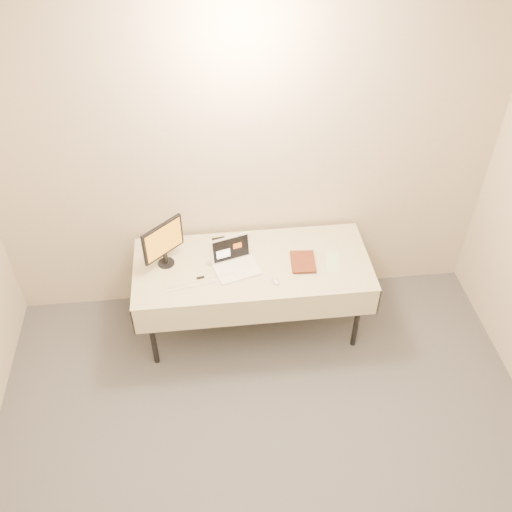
{
  "coord_description": "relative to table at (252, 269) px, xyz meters",
  "views": [
    {
      "loc": [
        -0.34,
        -1.23,
        3.76
      ],
      "look_at": [
        0.02,
        1.99,
        0.86
      ],
      "focal_mm": 40.0,
      "sensor_mm": 36.0,
      "label": 1
    }
  ],
  "objects": [
    {
      "name": "back_wall",
      "position": [
        0.0,
        0.45,
        0.67
      ],
      "size": [
        4.0,
        0.1,
        2.7
      ],
      "primitive_type": "cube",
      "color": "beige",
      "rests_on": "ground"
    },
    {
      "name": "table",
      "position": [
        0.0,
        0.0,
        0.0
      ],
      "size": [
        1.86,
        0.81,
        0.74
      ],
      "color": "black",
      "rests_on": "ground"
    },
    {
      "name": "laptop",
      "position": [
        -0.14,
        -0.02,
        0.12
      ],
      "size": [
        0.39,
        0.35,
        0.23
      ],
      "rotation": [
        0.0,
        0.0,
        0.28
      ],
      "color": "white",
      "rests_on": "table"
    },
    {
      "name": "monitor",
      "position": [
        -0.67,
        0.07,
        0.29
      ],
      "size": [
        0.3,
        0.27,
        0.39
      ],
      "rotation": [
        0.0,
        0.0,
        0.73
      ],
      "color": "black",
      "rests_on": "table"
    },
    {
      "name": "book",
      "position": [
        0.3,
        -0.03,
        0.19
      ],
      "size": [
        0.19,
        0.04,
        0.25
      ],
      "primitive_type": "imported",
      "rotation": [
        0.0,
        0.0,
        -0.08
      ],
      "color": "#973A1B",
      "rests_on": "table"
    },
    {
      "name": "alarm_clock",
      "position": [
        -0.25,
        0.28,
        0.08
      ],
      "size": [
        0.11,
        0.06,
        0.04
      ],
      "rotation": [
        0.0,
        0.0,
        0.16
      ],
      "color": "black",
      "rests_on": "table"
    },
    {
      "name": "clicker",
      "position": [
        0.15,
        -0.23,
        0.07
      ],
      "size": [
        0.08,
        0.1,
        0.02
      ],
      "primitive_type": "ellipsoid",
      "rotation": [
        0.0,
        0.0,
        0.41
      ],
      "color": "silver",
      "rests_on": "table"
    },
    {
      "name": "paper_form",
      "position": [
        0.63,
        -0.05,
        0.06
      ],
      "size": [
        0.16,
        0.27,
        0.0
      ],
      "primitive_type": "cube",
      "rotation": [
        0.0,
        0.0,
        -0.25
      ],
      "color": "#C0E7B7",
      "rests_on": "table"
    },
    {
      "name": "usb_dongle",
      "position": [
        -0.41,
        -0.12,
        0.07
      ],
      "size": [
        0.06,
        0.03,
        0.01
      ],
      "primitive_type": "cube",
      "rotation": [
        0.0,
        0.0,
        0.2
      ],
      "color": "black",
      "rests_on": "table"
    }
  ]
}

